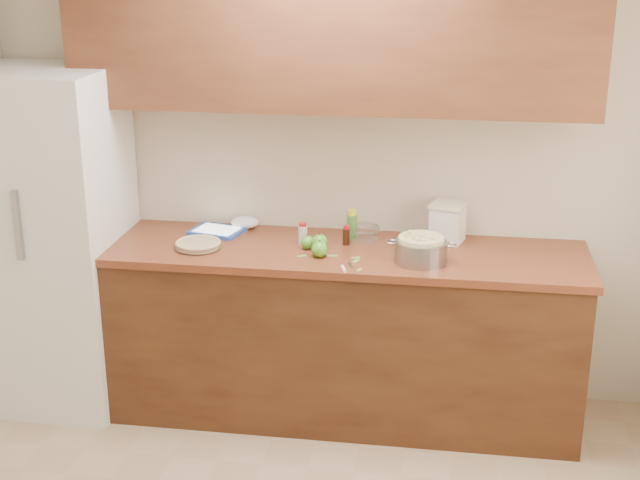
# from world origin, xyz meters

# --- Properties ---
(room_shell) EXTENTS (3.60, 3.60, 3.60)m
(room_shell) POSITION_xyz_m (0.00, 0.00, 1.30)
(room_shell) COLOR tan
(room_shell) RESTS_ON ground
(counter_run) EXTENTS (2.64, 0.68, 0.92)m
(counter_run) POSITION_xyz_m (0.00, 1.48, 0.46)
(counter_run) COLOR #532F17
(counter_run) RESTS_ON ground
(upper_cabinets) EXTENTS (2.60, 0.34, 0.70)m
(upper_cabinets) POSITION_xyz_m (0.00, 1.63, 1.95)
(upper_cabinets) COLOR brown
(upper_cabinets) RESTS_ON room_shell
(fridge) EXTENTS (0.70, 0.70, 1.80)m
(fridge) POSITION_xyz_m (-1.44, 1.44, 0.90)
(fridge) COLOR white
(fridge) RESTS_ON ground
(pie) EXTENTS (0.24, 0.24, 0.04)m
(pie) POSITION_xyz_m (-0.64, 1.38, 0.94)
(pie) COLOR silver
(pie) RESTS_ON counter_run
(colander) EXTENTS (0.34, 0.25, 0.13)m
(colander) POSITION_xyz_m (0.49, 1.35, 0.98)
(colander) COLOR gray
(colander) RESTS_ON counter_run
(flour_canister) EXTENTS (0.21, 0.21, 0.21)m
(flour_canister) POSITION_xyz_m (0.61, 1.67, 1.02)
(flour_canister) COLOR white
(flour_canister) RESTS_ON counter_run
(tablet) EXTENTS (0.31, 0.26, 0.02)m
(tablet) POSITION_xyz_m (-0.61, 1.64, 0.93)
(tablet) COLOR blue
(tablet) RESTS_ON counter_run
(paring_knife) EXTENTS (0.06, 0.15, 0.01)m
(paring_knife) POSITION_xyz_m (0.14, 1.19, 0.93)
(paring_knife) COLOR gray
(paring_knife) RESTS_ON counter_run
(lemon_bottle) EXTENTS (0.06, 0.06, 0.15)m
(lemon_bottle) POSITION_xyz_m (0.11, 1.66, 0.99)
(lemon_bottle) COLOR #4C8C38
(lemon_bottle) RESTS_ON counter_run
(cinnamon_shaker) EXTENTS (0.05, 0.05, 0.11)m
(cinnamon_shaker) POSITION_xyz_m (-0.13, 1.53, 0.97)
(cinnamon_shaker) COLOR beige
(cinnamon_shaker) RESTS_ON counter_run
(vanilla_bottle) EXTENTS (0.04, 0.04, 0.10)m
(vanilla_bottle) POSITION_xyz_m (0.10, 1.55, 0.97)
(vanilla_bottle) COLOR black
(vanilla_bottle) RESTS_ON counter_run
(mixing_bowl) EXTENTS (0.18, 0.18, 0.07)m
(mixing_bowl) POSITION_xyz_m (0.17, 1.65, 0.96)
(mixing_bowl) COLOR silver
(mixing_bowl) RESTS_ON counter_run
(paper_towel) EXTENTS (0.19, 0.17, 0.06)m
(paper_towel) POSITION_xyz_m (-0.48, 1.74, 0.95)
(paper_towel) COLOR white
(paper_towel) RESTS_ON counter_run
(apple_left) EXTENTS (0.07, 0.07, 0.08)m
(apple_left) POSITION_xyz_m (-0.09, 1.45, 0.95)
(apple_left) COLOR #4B9A26
(apple_left) RESTS_ON counter_run
(apple_center) EXTENTS (0.08, 0.08, 0.09)m
(apple_center) POSITION_xyz_m (-0.02, 1.45, 0.96)
(apple_center) COLOR #4B9A26
(apple_center) RESTS_ON counter_run
(apple_front) EXTENTS (0.08, 0.08, 0.09)m
(apple_front) POSITION_xyz_m (-0.01, 1.34, 0.96)
(apple_front) COLOR #4B9A26
(apple_front) RESTS_ON counter_run
(peel_a) EXTENTS (0.05, 0.04, 0.00)m
(peel_a) POSITION_xyz_m (-0.10, 1.34, 0.92)
(peel_a) COLOR #79AC53
(peel_a) RESTS_ON counter_run
(peel_b) EXTENTS (0.03, 0.04, 0.00)m
(peel_b) POSITION_xyz_m (0.21, 1.19, 0.92)
(peel_b) COLOR #79AC53
(peel_b) RESTS_ON counter_run
(peel_c) EXTENTS (0.05, 0.04, 0.00)m
(peel_c) POSITION_xyz_m (0.17, 1.35, 0.92)
(peel_c) COLOR #79AC53
(peel_c) RESTS_ON counter_run
(peel_d) EXTENTS (0.03, 0.03, 0.00)m
(peel_d) POSITION_xyz_m (-0.03, 1.42, 0.92)
(peel_d) COLOR #79AC53
(peel_d) RESTS_ON counter_run
(peel_e) EXTENTS (0.05, 0.02, 0.00)m
(peel_e) POSITION_xyz_m (0.05, 1.36, 0.92)
(peel_e) COLOR #79AC53
(peel_e) RESTS_ON counter_run
(peel_f) EXTENTS (0.04, 0.06, 0.00)m
(peel_f) POSITION_xyz_m (0.17, 1.31, 0.92)
(peel_f) COLOR #79AC53
(peel_f) RESTS_ON counter_run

